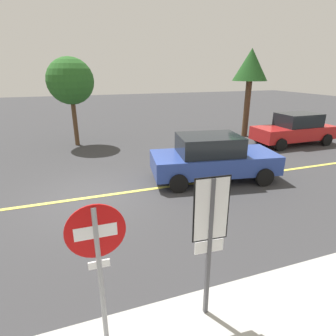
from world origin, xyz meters
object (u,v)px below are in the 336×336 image
stop_sign (98,255)px  tree_centre_verge (251,67)px  tree_left_verge (70,81)px  speed_limit_sign (210,226)px  car_blue_approaching (213,158)px  car_red_crossing (295,129)px

stop_sign → tree_centre_verge: bearing=48.4°
tree_left_verge → stop_sign: bearing=-89.8°
speed_limit_sign → car_blue_approaching: 6.32m
car_blue_approaching → car_red_crossing: size_ratio=1.07×
speed_limit_sign → tree_left_verge: size_ratio=0.56×
tree_centre_verge → tree_left_verge: bearing=173.1°
car_blue_approaching → tree_centre_verge: size_ratio=0.95×
speed_limit_sign → stop_sign: bearing=177.5°
car_red_crossing → tree_centre_verge: tree_centre_verge is taller
stop_sign → car_red_crossing: bearing=37.2°
stop_sign → car_red_crossing: (11.27, 8.55, -0.76)m
speed_limit_sign → tree_left_verge: bearing=97.4°
car_blue_approaching → tree_centre_verge: (5.28, 5.70, 3.20)m
stop_sign → car_blue_approaching: (4.58, 5.41, -0.76)m
tree_left_verge → car_red_crossing: bearing=-18.4°
speed_limit_sign → tree_centre_verge: (8.28, 11.18, 2.28)m
stop_sign → car_blue_approaching: size_ratio=0.49×
tree_left_verge → speed_limit_sign: bearing=-82.6°
car_blue_approaching → tree_centre_verge: bearing=47.2°
speed_limit_sign → tree_centre_verge: 14.10m
stop_sign → car_blue_approaching: 7.13m
car_blue_approaching → tree_left_verge: (-4.61, 6.89, 2.50)m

